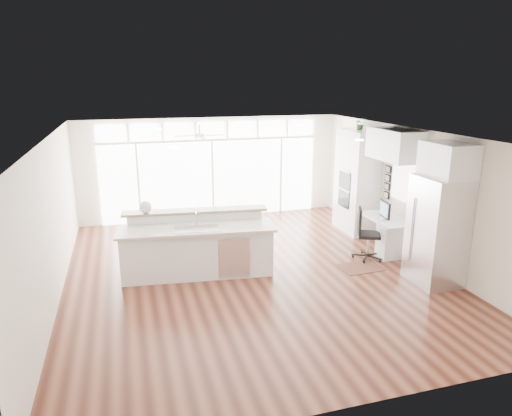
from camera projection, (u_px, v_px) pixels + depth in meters
name	position (u px, v px, depth m)	size (l,w,h in m)	color
floor	(253.00, 273.00, 8.96)	(7.00, 8.00, 0.02)	#441E15
ceiling	(252.00, 134.00, 8.22)	(7.00, 8.00, 0.02)	white
wall_back	(212.00, 168.00, 12.28)	(7.00, 0.04, 2.70)	white
wall_front	(355.00, 302.00, 4.89)	(7.00, 0.04, 2.70)	white
wall_left	(52.00, 222.00, 7.64)	(0.04, 8.00, 2.70)	white
wall_right	(413.00, 194.00, 9.54)	(0.04, 8.00, 2.70)	white
glass_wall	(212.00, 179.00, 12.31)	(5.80, 0.06, 2.08)	white
transom_row	(211.00, 130.00, 11.94)	(5.90, 0.06, 0.40)	white
desk_window	(404.00, 181.00, 9.75)	(0.04, 0.85, 0.85)	white
ceiling_fan	(199.00, 131.00, 10.73)	(1.16, 1.16, 0.32)	white
recessed_lights	(249.00, 134.00, 8.41)	(3.40, 3.00, 0.02)	white
oven_cabinet	(357.00, 181.00, 11.14)	(0.64, 1.20, 2.50)	white
desk_nook	(386.00, 235.00, 9.98)	(0.72, 1.30, 0.76)	white
upper_cabinets	(395.00, 145.00, 9.45)	(0.64, 1.30, 0.64)	white
refrigerator	(437.00, 231.00, 8.28)	(0.76, 0.90, 2.00)	silver
fridge_cabinet	(448.00, 160.00, 7.94)	(0.64, 0.90, 0.60)	white
framed_photos	(387.00, 182.00, 10.36)	(0.06, 0.22, 0.80)	black
kitchen_island	(197.00, 246.00, 8.72)	(2.95, 1.11, 1.17)	white
rug	(360.00, 267.00, 9.18)	(0.84, 0.60, 0.01)	#331810
office_chair	(369.00, 234.00, 9.49)	(0.57, 0.52, 1.09)	black
fishbowl	(145.00, 207.00, 8.75)	(0.24, 0.24, 0.24)	silver
monitor	(385.00, 209.00, 9.80)	(0.08, 0.48, 0.40)	black
keyboard	(377.00, 219.00, 9.80)	(0.12, 0.33, 0.02)	silver
potted_plant	(360.00, 125.00, 10.77)	(0.26, 0.29, 0.23)	#2E5725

